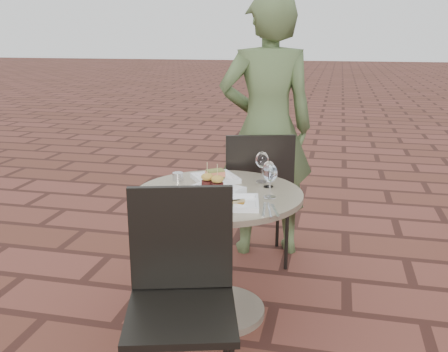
% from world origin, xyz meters
% --- Properties ---
extents(ground, '(60.00, 60.00, 0.00)m').
position_xyz_m(ground, '(0.00, 0.00, 0.00)').
color(ground, brown).
rests_on(ground, ground).
extents(cafe_table, '(0.90, 0.90, 0.73)m').
position_xyz_m(cafe_table, '(-0.30, -0.16, 0.48)').
color(cafe_table, gray).
rests_on(cafe_table, ground).
extents(chair_far, '(0.54, 0.54, 0.93)m').
position_xyz_m(chair_far, '(-0.20, 0.53, 0.55)').
color(chair_far, black).
rests_on(chair_far, ground).
extents(chair_near, '(0.54, 0.54, 0.93)m').
position_xyz_m(chair_near, '(-0.30, -0.84, 0.55)').
color(chair_near, black).
rests_on(chair_near, ground).
extents(diner, '(0.76, 0.61, 1.82)m').
position_xyz_m(diner, '(-0.18, 0.78, 0.91)').
color(diner, '#475B32').
rests_on(diner, ground).
extents(plate_salmon, '(0.32, 0.32, 0.06)m').
position_xyz_m(plate_salmon, '(-0.37, 0.05, 0.75)').
color(plate_salmon, white).
rests_on(plate_salmon, cafe_table).
extents(plate_sliders, '(0.34, 0.34, 0.17)m').
position_xyz_m(plate_sliders, '(-0.32, -0.21, 0.76)').
color(plate_sliders, white).
rests_on(plate_sliders, cafe_table).
extents(plate_tuna, '(0.27, 0.27, 0.03)m').
position_xyz_m(plate_tuna, '(-0.17, -0.35, 0.74)').
color(plate_tuna, white).
rests_on(plate_tuna, cafe_table).
extents(wine_glass_right, '(0.08, 0.08, 0.18)m').
position_xyz_m(wine_glass_right, '(-0.02, -0.19, 0.86)').
color(wine_glass_right, white).
rests_on(wine_glass_right, cafe_table).
extents(wine_glass_mid, '(0.08, 0.08, 0.18)m').
position_xyz_m(wine_glass_mid, '(-0.10, 0.08, 0.86)').
color(wine_glass_mid, white).
rests_on(wine_glass_mid, cafe_table).
extents(wine_glass_far, '(0.06, 0.06, 0.15)m').
position_xyz_m(wine_glass_far, '(-0.05, -0.01, 0.83)').
color(wine_glass_far, white).
rests_on(wine_glass_far, cafe_table).
extents(steel_ramekin, '(0.08, 0.08, 0.05)m').
position_xyz_m(steel_ramekin, '(-0.58, -0.00, 0.75)').
color(steel_ramekin, silver).
rests_on(steel_ramekin, cafe_table).
extents(cutlery_set, '(0.14, 0.23, 0.00)m').
position_xyz_m(cutlery_set, '(0.01, -0.39, 0.73)').
color(cutlery_set, silver).
rests_on(cutlery_set, cafe_table).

